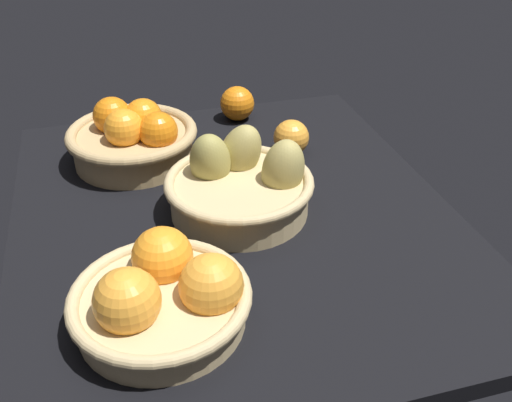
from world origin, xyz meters
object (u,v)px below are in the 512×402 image
basket_near_right (163,296)px  loose_orange_back_gap (237,103)px  basket_center_pears (241,184)px  loose_orange_front_gap (291,137)px  basket_near_left (133,137)px

basket_near_right → loose_orange_back_gap: 61.63cm
basket_center_pears → loose_orange_back_gap: (-34.13, 7.89, -0.95)cm
loose_orange_front_gap → basket_center_pears: bearing=-41.5°
basket_near_left → loose_orange_back_gap: bearing=118.7°
loose_orange_front_gap → loose_orange_back_gap: 19.17cm
basket_center_pears → loose_orange_back_gap: 35.04cm
basket_near_right → loose_orange_front_gap: basket_near_right is taller
loose_orange_front_gap → loose_orange_back_gap: loose_orange_back_gap is taller
loose_orange_back_gap → basket_near_right: bearing=-22.7°
loose_orange_back_gap → loose_orange_front_gap: bearing=19.2°
basket_near_left → basket_center_pears: bearing=35.8°
basket_center_pears → loose_orange_front_gap: size_ratio=3.58×
basket_center_pears → basket_near_left: bearing=-144.2°
basket_near_right → loose_orange_front_gap: size_ratio=3.39×
basket_near_left → loose_orange_front_gap: bearing=79.8°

